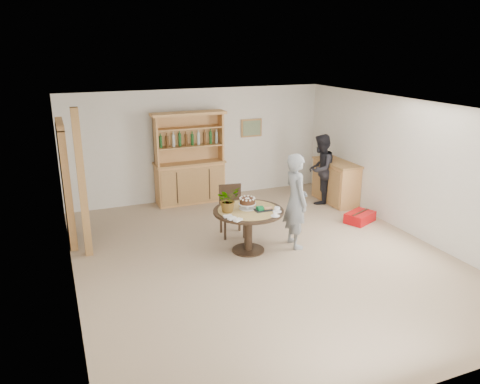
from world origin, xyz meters
name	(u,v)px	position (x,y,z in m)	size (l,w,h in m)	color
ground	(262,257)	(0.00, 0.00, 0.00)	(7.00, 7.00, 0.00)	tan
room_shell	(264,156)	(0.00, 0.01, 1.74)	(6.04, 7.04, 2.52)	white
doorway	(65,182)	(-2.93, 2.00, 1.11)	(0.13, 1.10, 2.18)	black
pine_post	(82,185)	(-2.70, 1.20, 1.25)	(0.12, 0.12, 2.50)	tan
hutch	(190,173)	(-0.30, 3.24, 0.69)	(1.62, 0.54, 2.04)	tan
sideboard	(336,182)	(2.74, 2.00, 0.47)	(0.54, 1.26, 0.94)	tan
dining_table	(248,218)	(-0.13, 0.32, 0.60)	(1.20, 1.20, 0.76)	black
dining_chair	(231,207)	(-0.12, 1.15, 0.54)	(0.48, 0.48, 0.95)	black
birthday_cake	(247,202)	(-0.13, 0.37, 0.88)	(0.30, 0.30, 0.20)	white
flower_vase	(228,199)	(-0.48, 0.37, 0.97)	(0.38, 0.33, 0.42)	#3F7233
gift_tray	(263,209)	(0.09, 0.19, 0.79)	(0.30, 0.20, 0.08)	black
coffee_cup_a	(277,210)	(0.27, 0.04, 0.80)	(0.15, 0.15, 0.09)	white
coffee_cup_b	(275,214)	(0.15, -0.13, 0.79)	(0.15, 0.15, 0.08)	white
napkins	(233,218)	(-0.54, 0.00, 0.77)	(0.24, 0.33, 0.03)	white
teen_boy	(296,201)	(0.72, 0.22, 0.84)	(0.61, 0.40, 1.68)	gray
adult_person	(321,169)	(2.38, 2.10, 0.78)	(0.76, 0.59, 1.56)	black
red_suitcase	(360,217)	(2.50, 0.73, 0.10)	(0.71, 0.61, 0.21)	red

